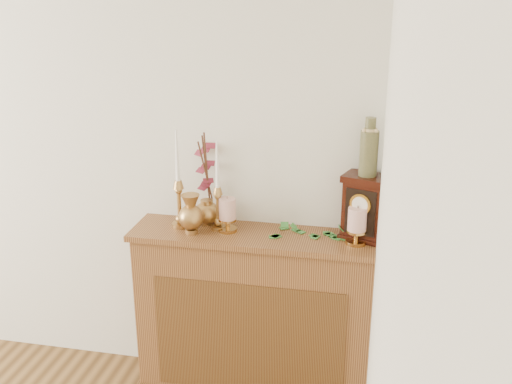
% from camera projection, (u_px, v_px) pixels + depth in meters
% --- Properties ---
extents(console_shelf, '(1.24, 0.34, 0.93)m').
position_uv_depth(console_shelf, '(254.00, 320.00, 3.14)').
color(console_shelf, brown).
rests_on(console_shelf, ground).
extents(candlestick_left, '(0.08, 0.08, 0.51)m').
position_uv_depth(candlestick_left, '(179.00, 196.00, 3.00)').
color(candlestick_left, '#B28447').
rests_on(candlestick_left, console_shelf).
extents(candlestick_center, '(0.08, 0.08, 0.46)m').
position_uv_depth(candlestick_center, '(218.00, 201.00, 2.97)').
color(candlestick_center, '#B28447').
rests_on(candlestick_center, console_shelf).
extents(bud_vase, '(0.13, 0.13, 0.20)m').
position_uv_depth(bud_vase, '(191.00, 214.00, 2.94)').
color(bud_vase, '#B28447').
rests_on(bud_vase, console_shelf).
extents(ginger_jar, '(0.20, 0.22, 0.50)m').
position_uv_depth(ginger_jar, '(207.00, 181.00, 3.05)').
color(ginger_jar, '#B28447').
rests_on(ginger_jar, console_shelf).
extents(pillar_candle_left, '(0.10, 0.10, 0.18)m').
position_uv_depth(pillar_candle_left, '(227.00, 213.00, 2.97)').
color(pillar_candle_left, '#B4833F').
rests_on(pillar_candle_left, console_shelf).
extents(pillar_candle_right, '(0.10, 0.10, 0.19)m').
position_uv_depth(pillar_candle_right, '(357.00, 224.00, 2.83)').
color(pillar_candle_right, '#B4833F').
rests_on(pillar_candle_right, console_shelf).
extents(ivy_garland, '(0.42, 0.18, 0.07)m').
position_uv_depth(ivy_garland, '(314.00, 234.00, 2.94)').
color(ivy_garland, '#30742C').
rests_on(ivy_garland, console_shelf).
extents(mantel_clock, '(0.25, 0.21, 0.32)m').
position_uv_depth(mantel_clock, '(365.00, 208.00, 2.87)').
color(mantel_clock, '#34140A').
rests_on(mantel_clock, console_shelf).
extents(ceramic_vase, '(0.09, 0.09, 0.28)m').
position_uv_depth(ceramic_vase, '(369.00, 150.00, 2.77)').
color(ceramic_vase, '#193324').
rests_on(ceramic_vase, mantel_clock).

